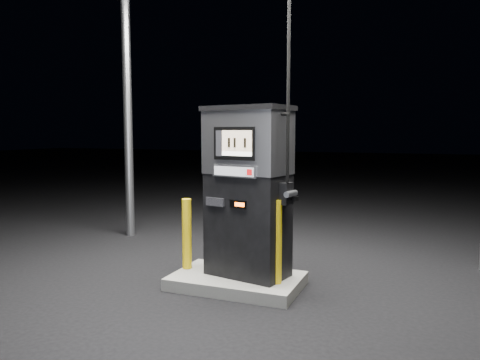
% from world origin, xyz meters
% --- Properties ---
extents(ground, '(80.00, 80.00, 0.00)m').
position_xyz_m(ground, '(0.00, 0.00, 0.00)').
color(ground, black).
rests_on(ground, ground).
extents(pump_island, '(1.60, 1.00, 0.15)m').
position_xyz_m(pump_island, '(0.00, 0.00, 0.07)').
color(pump_island, slate).
rests_on(pump_island, ground).
extents(fuel_dispenser, '(1.22, 0.83, 4.39)m').
position_xyz_m(fuel_dispenser, '(0.12, 0.07, 1.24)').
color(fuel_dispenser, black).
rests_on(fuel_dispenser, pump_island).
extents(bollard_left, '(0.16, 0.16, 0.93)m').
position_xyz_m(bollard_left, '(-0.73, 0.04, 0.61)').
color(bollard_left, yellow).
rests_on(bollard_left, pump_island).
extents(bollard_right, '(0.14, 0.14, 1.01)m').
position_xyz_m(bollard_right, '(0.55, -0.11, 0.65)').
color(bollard_right, yellow).
rests_on(bollard_right, pump_island).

